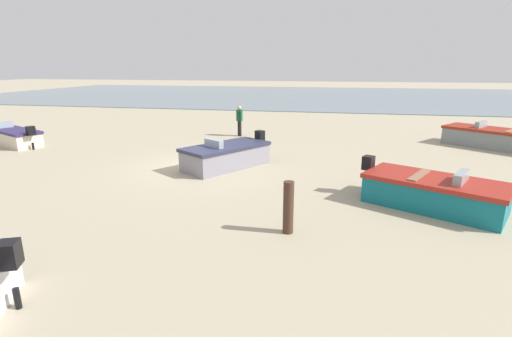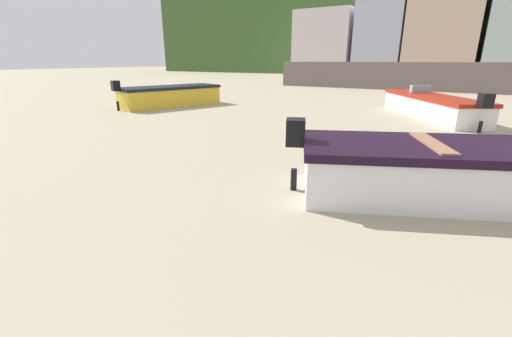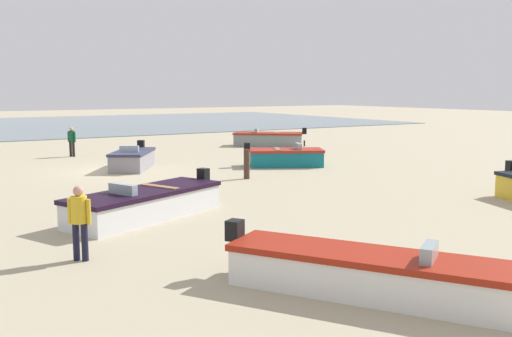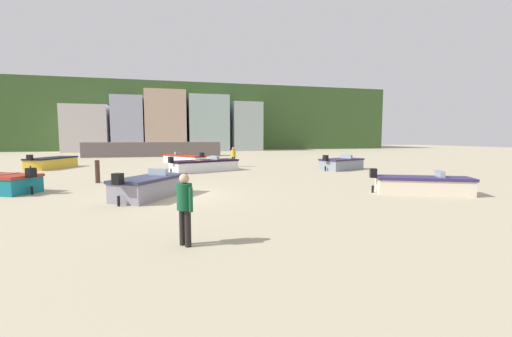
% 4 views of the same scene
% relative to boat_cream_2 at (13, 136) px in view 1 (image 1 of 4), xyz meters
% --- Properties ---
extents(ground_plane, '(160.00, 160.00, 0.00)m').
position_rel_boat_cream_2_xyz_m(ground_plane, '(-10.36, 2.28, -0.39)').
color(ground_plane, tan).
extents(tidal_water, '(80.00, 36.00, 0.06)m').
position_rel_boat_cream_2_xyz_m(tidal_water, '(-10.36, -33.72, -0.36)').
color(tidal_water, slate).
rests_on(tidal_water, ground).
extents(boat_cream_2, '(4.04, 2.71, 1.06)m').
position_rel_boat_cream_2_xyz_m(boat_cream_2, '(0.00, 0.00, 0.00)').
color(boat_cream_2, beige).
rests_on(boat_cream_2, ground).
extents(boat_teal_3, '(3.83, 3.05, 1.13)m').
position_rel_boat_cream_2_xyz_m(boat_teal_3, '(-17.78, 4.88, 0.04)').
color(boat_teal_3, '#126C7C').
rests_on(boat_teal_3, ground).
extents(boat_grey_5, '(3.05, 3.59, 1.17)m').
position_rel_boat_cream_2_xyz_m(boat_grey_5, '(-11.24, 2.00, 0.05)').
color(boat_grey_5, gray).
rests_on(boat_grey_5, ground).
extents(boat_grey_7, '(4.52, 4.06, 1.19)m').
position_rel_boat_cream_2_xyz_m(boat_grey_7, '(-22.44, -3.81, 0.06)').
color(boat_grey_7, gray).
rests_on(boat_grey_7, ground).
extents(mooring_post_near_water, '(0.24, 0.24, 1.21)m').
position_rel_boat_cream_2_xyz_m(mooring_post_near_water, '(-14.20, 7.25, 0.22)').
color(mooring_post_near_water, '#442D22').
rests_on(mooring_post_near_water, ground).
extents(beach_walker_distant, '(0.47, 0.49, 1.62)m').
position_rel_boat_cream_2_xyz_m(beach_walker_distant, '(-10.11, -4.43, 0.56)').
color(beach_walker_distant, black).
rests_on(beach_walker_distant, ground).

